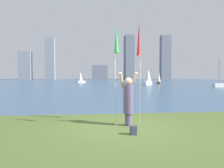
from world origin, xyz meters
The scene contains 14 objects.
ground centered at (0.00, 50.95, -0.06)m, with size 120.00×138.00×0.12m.
person centered at (0.26, 0.13, 1.00)m, with size 0.75×0.55×2.04m.
kite_flag_left centered at (-0.22, -0.06, 3.14)m, with size 0.16×0.63×3.76m.
kite_flag_right centered at (0.75, 0.48, 3.35)m, with size 0.16×0.45×4.16m.
bag centered at (0.20, -1.12, 0.14)m, with size 0.21×0.19×0.29m.
sailboat_0 centered at (14.32, 39.03, 1.35)m, with size 1.40×1.84×4.14m.
sailboat_1 centered at (-3.94, 48.46, 1.40)m, with size 2.28×1.87×3.61m.
sailboat_2 centered at (20.01, 25.08, 0.35)m, with size 1.99×0.93×4.85m.
sailboat_3 centered at (10.70, 35.02, 1.56)m, with size 2.31×2.40×3.89m.
skyline_tower_0 centered at (-31.74, 93.33, 6.57)m, with size 5.59×3.66×13.13m.
skyline_tower_1 centered at (-20.10, 92.23, 9.81)m, with size 4.15×3.79×19.62m.
skyline_tower_2 centered at (3.02, 95.49, 3.47)m, with size 7.50×5.09×6.94m.
skyline_tower_3 centered at (17.36, 94.00, 10.72)m, with size 4.25×6.74×21.44m.
skyline_tower_4 centered at (36.40, 95.60, 11.08)m, with size 5.00×3.31×22.16m.
Camera 1 is at (-1.15, -7.71, 1.91)m, focal length 33.52 mm.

